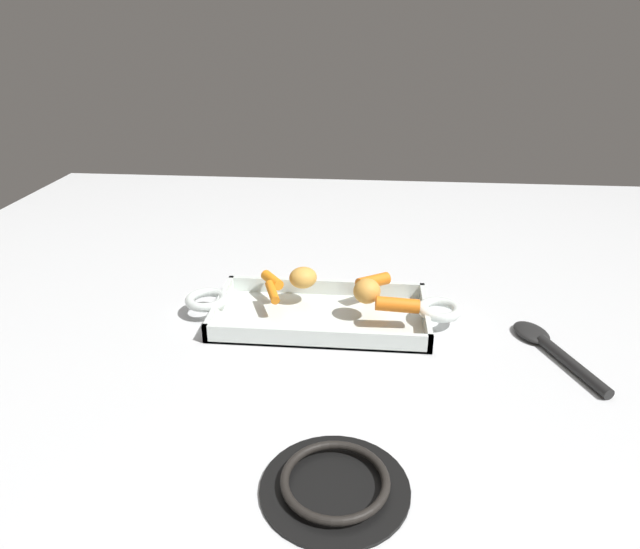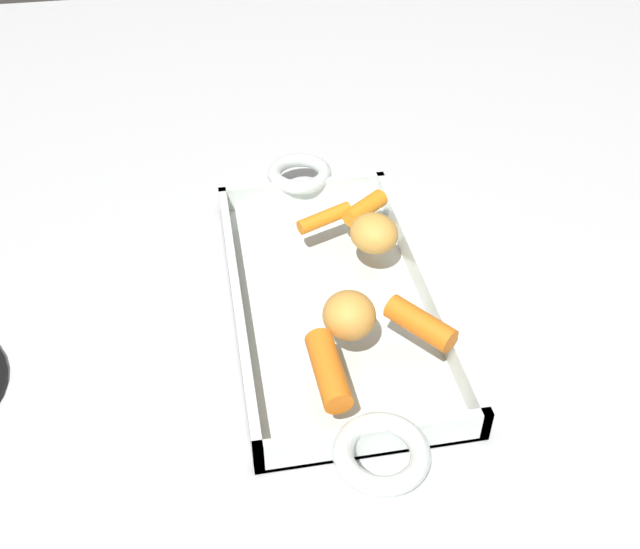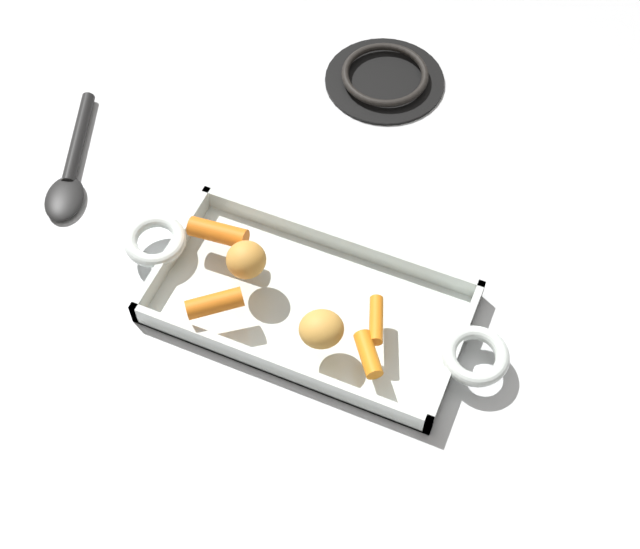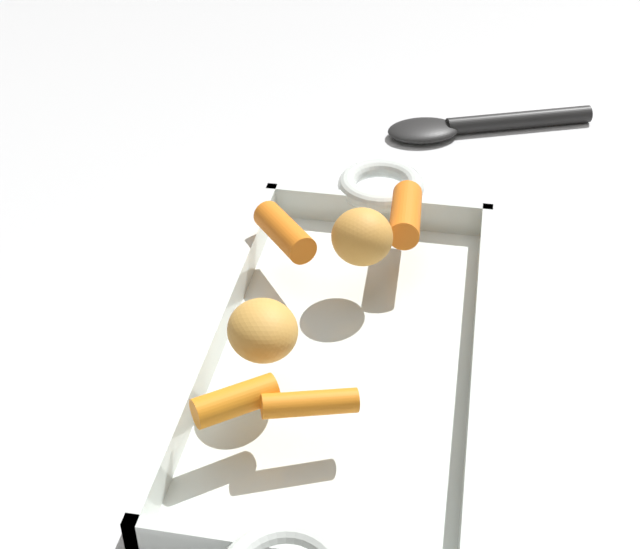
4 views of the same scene
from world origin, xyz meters
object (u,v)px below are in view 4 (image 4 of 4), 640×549
Objects in this scene: baby_carrot_southwest at (310,403)px; serving_spoon at (469,125)px; potato_golden_small at (361,237)px; baby_carrot_short at (284,232)px; roasting_dish at (345,353)px; baby_carrot_center_left at (235,401)px; potato_near_roast at (263,330)px; baby_carrot_long at (406,214)px.

baby_carrot_southwest is 0.28× the size of serving_spoon.
baby_carrot_short is at bearing -99.82° from potato_golden_small.
roasting_dish is 0.09m from baby_carrot_southwest.
potato_near_roast is (-0.06, 0.00, 0.01)m from baby_carrot_center_left.
potato_golden_small reaches higher than baby_carrot_southwest.
baby_carrot_long is 0.24m from baby_carrot_center_left.
potato_near_roast is at bearing 175.69° from baby_carrot_center_left.
baby_carrot_long reaches higher than baby_carrot_southwest.
potato_golden_small reaches higher than potato_near_roast.
baby_carrot_long reaches higher than serving_spoon.
baby_carrot_southwest is at bearing 39.43° from potato_near_roast.
baby_carrot_long is at bearing 114.30° from baby_carrot_short.
roasting_dish is 9.11× the size of baby_carrot_center_left.
baby_carrot_southwest is 0.46m from serving_spoon.
potato_golden_small is at bearing 162.82° from baby_carrot_center_left.
potato_golden_small is (0.05, -0.03, 0.01)m from baby_carrot_long.
baby_carrot_long is at bearing 155.03° from potato_near_roast.
baby_carrot_center_left is at bearing -29.75° from roasting_dish.
potato_near_roast is (0.12, 0.01, 0.01)m from baby_carrot_short.
roasting_dish is 0.11m from baby_carrot_center_left.
baby_carrot_southwest is at bearing 59.14° from serving_spoon.
roasting_dish is 9.53× the size of potato_near_roast.
baby_carrot_center_left reaches higher than baby_carrot_southwest.
potato_near_roast is at bearing -140.57° from baby_carrot_southwest.
serving_spoon is at bearing 154.83° from baby_carrot_short.
roasting_dish is 8.05× the size of baby_carrot_southwest.
baby_carrot_center_left reaches higher than serving_spoon.
roasting_dish is at bearing 0.35° from potato_golden_small.
potato_near_roast reaches higher than baby_carrot_center_left.
baby_carrot_southwest is at bearing 99.77° from baby_carrot_center_left.
baby_carrot_short is 0.18m from baby_carrot_southwest.
potato_near_roast is 0.12m from potato_golden_small.
baby_carrot_long is 0.34× the size of serving_spoon.
potato_golden_small is (-0.11, 0.05, 0.00)m from potato_near_roast.
baby_carrot_long is at bearing 167.83° from roasting_dish.
potato_near_roast is 0.24× the size of serving_spoon.
baby_carrot_short is 1.08× the size of baby_carrot_southwest.
serving_spoon is at bearing 165.02° from baby_carrot_center_left.
potato_golden_small is at bearing 156.94° from potato_near_roast.
potato_golden_small is (-0.16, 0.01, 0.01)m from baby_carrot_southwest.
potato_near_roast reaches higher than roasting_dish.
roasting_dish is 0.09m from potato_golden_small.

